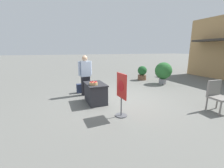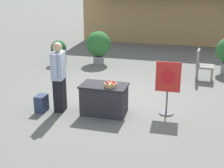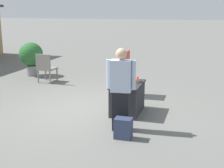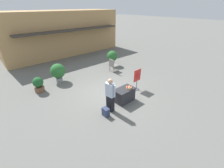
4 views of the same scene
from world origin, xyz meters
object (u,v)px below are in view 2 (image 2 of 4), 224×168
Objects in this scene: apple_basket at (111,85)px; poster_board at (168,86)px; backpack at (42,103)px; potted_plant_near_right at (98,45)px; display_table at (104,99)px; person_visitor at (59,77)px; potted_plant_near_left at (59,52)px; patio_chair at (202,63)px.

apple_basket is 1.38m from poster_board.
backpack is 0.33× the size of potted_plant_near_right.
display_table is 0.65× the size of person_visitor.
potted_plant_near_right is (-1.67, 4.58, 0.38)m from display_table.
poster_board is 5.91m from potted_plant_near_left.
potted_plant_near_right is at bearing 167.96° from patio_chair.
person_visitor reaches higher than display_table.
apple_basket reaches higher than backpack.
display_table is 4.14m from patio_chair.
display_table is at bearing -70.00° from potted_plant_near_right.
poster_board is at bearing 21.77° from apple_basket.
apple_basket is at bearing -68.32° from potted_plant_near_right.
person_visitor is at bearing -129.20° from patio_chair.
person_visitor is 4.15× the size of backpack.
poster_board reaches higher than apple_basket.
potted_plant_near_left is at bearing 177.26° from patio_chair.
potted_plant_near_left is at bearing 127.51° from display_table.
patio_chair is at bearing 40.01° from person_visitor.
potted_plant_near_left is at bearing -130.06° from poster_board.
potted_plant_near_left is (-1.59, 4.40, 0.27)m from backpack.
person_visitor is at bearing -172.97° from display_table.
apple_basket is 0.23× the size of potted_plant_near_right.
poster_board is 5.24m from potted_plant_near_right.
apple_basket is at bearing -6.12° from person_visitor.
poster_board is 1.04× the size of potted_plant_near_right.
patio_chair is (3.36, 3.61, -0.33)m from person_visitor.
potted_plant_near_left is (-3.14, 4.09, 0.11)m from display_table.
poster_board is at bearing 13.10° from backpack.
apple_basket is 1.85m from backpack.
backpack is at bearing -165.34° from person_visitor.
potted_plant_near_left is (-3.34, 4.20, -0.32)m from apple_basket.
potted_plant_near_left is at bearing 128.44° from apple_basket.
potted_plant_near_right is at bearing 89.67° from person_visitor.
display_table is 1.57m from poster_board.
person_visitor reaches higher than poster_board.
person_visitor reaches higher than potted_plant_near_left.
apple_basket is 0.17× the size of person_visitor.
backpack is (-0.43, -0.17, -0.68)m from person_visitor.
poster_board is at bearing 14.93° from display_table.
apple_basket is 0.69× the size of backpack.
potted_plant_near_right reaches higher than apple_basket.
patio_chair is at bearing 164.54° from poster_board.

